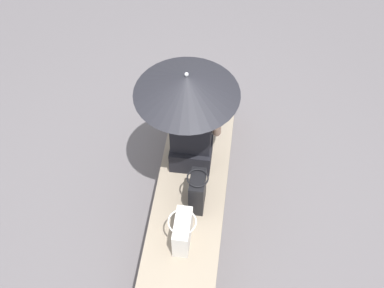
% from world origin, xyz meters
% --- Properties ---
extents(ground_plane, '(14.00, 14.00, 0.00)m').
position_xyz_m(ground_plane, '(0.00, 0.00, 0.00)').
color(ground_plane, '#605B5E').
extents(stone_bench, '(2.24, 0.57, 0.44)m').
position_xyz_m(stone_bench, '(0.00, 0.00, 0.22)').
color(stone_bench, gray).
rests_on(stone_bench, ground).
extents(person_seated, '(0.28, 0.47, 0.90)m').
position_xyz_m(person_seated, '(0.17, 0.04, 0.83)').
color(person_seated, black).
rests_on(person_seated, stone_bench).
extents(parasol, '(0.79, 0.79, 1.01)m').
position_xyz_m(parasol, '(0.20, 0.07, 1.34)').
color(parasol, '#B7B7BC').
rests_on(parasol, stone_bench).
extents(handbag_black, '(0.29, 0.21, 0.30)m').
position_xyz_m(handbag_black, '(-0.58, -0.00, 0.59)').
color(handbag_black, silver).
rests_on(handbag_black, stone_bench).
extents(tote_bag_canvas, '(0.27, 0.20, 0.35)m').
position_xyz_m(tote_bag_canvas, '(0.66, -0.01, 0.61)').
color(tote_bag_canvas, '#335184').
rests_on(tote_bag_canvas, stone_bench).
extents(shoulder_bag_spare, '(0.22, 0.17, 0.38)m').
position_xyz_m(shoulder_bag_spare, '(-0.24, -0.07, 0.63)').
color(shoulder_bag_spare, black).
rests_on(shoulder_bag_spare, stone_bench).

